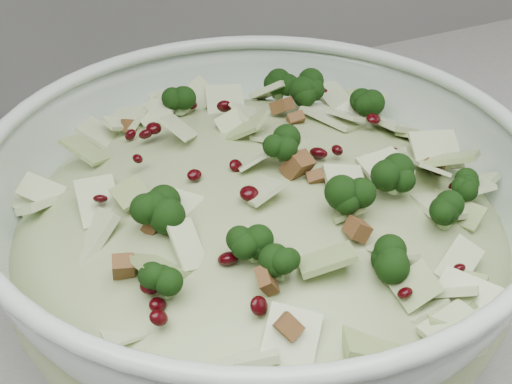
# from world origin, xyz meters

# --- Properties ---
(mixing_bowl) EXTENTS (0.41, 0.41, 0.14)m
(mixing_bowl) POSITION_xyz_m (0.71, 1.60, 0.97)
(mixing_bowl) COLOR silver
(mixing_bowl) RESTS_ON counter
(salad) EXTENTS (0.40, 0.40, 0.14)m
(salad) POSITION_xyz_m (0.71, 1.60, 1.00)
(salad) COLOR #9CAB75
(salad) RESTS_ON mixing_bowl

